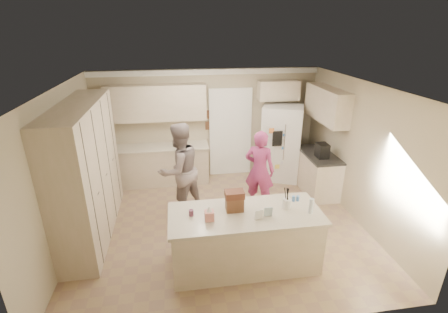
{
  "coord_description": "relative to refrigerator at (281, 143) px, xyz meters",
  "views": [
    {
      "loc": [
        -0.75,
        -5.14,
        3.51
      ],
      "look_at": [
        0.1,
        0.35,
        1.25
      ],
      "focal_mm": 26.0,
      "sensor_mm": 36.0,
      "label": 1
    }
  ],
  "objects": [
    {
      "name": "floor",
      "position": [
        -1.7,
        -1.82,
        -0.91
      ],
      "size": [
        5.2,
        4.6,
        0.02
      ],
      "primitive_type": "cube",
      "color": "#957B57",
      "rests_on": "ground"
    },
    {
      "name": "ceiling",
      "position": [
        -1.7,
        -1.82,
        1.71
      ],
      "size": [
        5.2,
        4.6,
        0.02
      ],
      "primitive_type": "cube",
      "color": "white",
      "rests_on": "wall_back"
    },
    {
      "name": "wall_back",
      "position": [
        -1.7,
        0.49,
        0.4
      ],
      "size": [
        5.2,
        0.02,
        2.6
      ],
      "primitive_type": "cube",
      "color": "#B8AB8B",
      "rests_on": "ground"
    },
    {
      "name": "wall_front",
      "position": [
        -1.7,
        -4.13,
        0.4
      ],
      "size": [
        5.2,
        0.02,
        2.6
      ],
      "primitive_type": "cube",
      "color": "#B8AB8B",
      "rests_on": "ground"
    },
    {
      "name": "wall_left",
      "position": [
        -4.31,
        -1.82,
        0.4
      ],
      "size": [
        0.02,
        4.6,
        2.6
      ],
      "primitive_type": "cube",
      "color": "#B8AB8B",
      "rests_on": "ground"
    },
    {
      "name": "wall_right",
      "position": [
        0.91,
        -1.82,
        0.4
      ],
      "size": [
        0.02,
        4.6,
        2.6
      ],
      "primitive_type": "cube",
      "color": "#B8AB8B",
      "rests_on": "ground"
    },
    {
      "name": "crown_back",
      "position": [
        -1.7,
        0.44,
        1.63
      ],
      "size": [
        5.2,
        0.08,
        0.12
      ],
      "primitive_type": "cube",
      "color": "white",
      "rests_on": "wall_back"
    },
    {
      "name": "pantry_bank",
      "position": [
        -4.0,
        -1.62,
        0.28
      ],
      "size": [
        0.6,
        2.6,
        2.35
      ],
      "primitive_type": "cube",
      "color": "beige",
      "rests_on": "floor"
    },
    {
      "name": "back_base_cab",
      "position": [
        -2.85,
        0.18,
        -0.46
      ],
      "size": [
        2.2,
        0.6,
        0.88
      ],
      "primitive_type": "cube",
      "color": "beige",
      "rests_on": "floor"
    },
    {
      "name": "back_countertop",
      "position": [
        -2.85,
        0.17,
        0.0
      ],
      "size": [
        2.24,
        0.63,
        0.04
      ],
      "primitive_type": "cube",
      "color": "beige",
      "rests_on": "back_base_cab"
    },
    {
      "name": "back_upper_cab",
      "position": [
        -2.85,
        0.3,
        1.0
      ],
      "size": [
        2.2,
        0.35,
        0.8
      ],
      "primitive_type": "cube",
      "color": "beige",
      "rests_on": "wall_back"
    },
    {
      "name": "doorway_opening",
      "position": [
        -1.15,
        0.46,
        0.15
      ],
      "size": [
        0.9,
        0.06,
        2.1
      ],
      "primitive_type": "cube",
      "color": "black",
      "rests_on": "floor"
    },
    {
      "name": "doorway_casing",
      "position": [
        -1.15,
        0.42,
        0.15
      ],
      "size": [
        1.02,
        0.03,
        2.22
      ],
      "primitive_type": "cube",
      "color": "white",
      "rests_on": "floor"
    },
    {
      "name": "wall_frame_upper",
      "position": [
        -1.68,
        0.45,
        0.65
      ],
      "size": [
        0.15,
        0.02,
        0.2
      ],
      "primitive_type": "cube",
      "color": "brown",
      "rests_on": "wall_back"
    },
    {
      "name": "wall_frame_lower",
      "position": [
        -1.68,
        0.45,
        0.38
      ],
      "size": [
        0.15,
        0.02,
        0.2
      ],
      "primitive_type": "cube",
      "color": "brown",
      "rests_on": "wall_back"
    },
    {
      "name": "refrigerator",
      "position": [
        0.0,
        0.0,
        0.0
      ],
      "size": [
        1.1,
        0.99,
        1.8
      ],
      "primitive_type": "cube",
      "rotation": [
        0.0,
        0.0,
        -0.38
      ],
      "color": "white",
      "rests_on": "floor"
    },
    {
      "name": "fridge_seam",
      "position": [
        0.0,
        -0.35,
        0.0
      ],
      "size": [
        0.02,
        0.02,
        1.78
      ],
      "primitive_type": "cube",
      "color": "gray",
      "rests_on": "refrigerator"
    },
    {
      "name": "fridge_dispenser",
      "position": [
        -0.22,
        -0.37,
        0.25
      ],
      "size": [
        0.22,
        0.03,
        0.35
      ],
      "primitive_type": "cube",
      "color": "black",
      "rests_on": "refrigerator"
    },
    {
      "name": "fridge_handle_l",
      "position": [
        -0.05,
        -0.37,
        0.15
      ],
      "size": [
        0.02,
        0.02,
        0.85
      ],
      "primitive_type": "cylinder",
      "color": "silver",
      "rests_on": "refrigerator"
    },
    {
      "name": "fridge_handle_r",
      "position": [
        0.05,
        -0.37,
        0.15
      ],
      "size": [
        0.02,
        0.02,
        0.85
      ],
      "primitive_type": "cylinder",
      "color": "silver",
      "rests_on": "refrigerator"
    },
    {
      "name": "over_fridge_cab",
      "position": [
        -0.05,
        0.3,
        1.2
      ],
      "size": [
        0.95,
        0.35,
        0.45
      ],
      "primitive_type": "cube",
      "color": "beige",
      "rests_on": "wall_back"
    },
    {
      "name": "right_base_cab",
      "position": [
        0.6,
        -0.82,
        -0.46
      ],
      "size": [
        0.6,
        1.2,
        0.88
      ],
      "primitive_type": "cube",
      "color": "beige",
      "rests_on": "floor"
    },
    {
      "name": "right_countertop",
      "position": [
        0.59,
        -0.82,
        0.0
      ],
      "size": [
        0.63,
        1.24,
        0.04
      ],
      "primitive_type": "cube",
      "color": "#2D2B28",
      "rests_on": "right_base_cab"
    },
    {
      "name": "right_upper_cab",
      "position": [
        0.73,
        -0.62,
        1.05
      ],
      "size": [
        0.35,
        1.5,
        0.7
      ],
      "primitive_type": "cube",
      "color": "beige",
      "rests_on": "wall_right"
    },
    {
      "name": "coffee_maker",
      "position": [
        0.55,
        -1.02,
        0.17
      ],
      "size": [
        0.22,
        0.28,
        0.3
      ],
      "primitive_type": "cube",
      "color": "black",
      "rests_on": "right_countertop"
    },
    {
      "name": "island_base",
      "position": [
        -1.5,
        -2.92,
        -0.46
      ],
      "size": [
        2.2,
        0.9,
        0.88
      ],
      "primitive_type": "cube",
      "color": "beige",
      "rests_on": "floor"
    },
    {
      "name": "island_top",
      "position": [
        -1.5,
        -2.92,
        0.0
      ],
      "size": [
        2.28,
        0.96,
        0.05
      ],
      "primitive_type": "cube",
      "color": "beige",
      "rests_on": "island_base"
    },
    {
      "name": "utensil_crock",
      "position": [
        -0.85,
        -2.87,
        0.1
      ],
      "size": [
        0.13,
        0.13,
        0.15
      ],
      "primitive_type": "cylinder",
      "color": "white",
      "rests_on": "island_top"
    },
    {
      "name": "tissue_box",
      "position": [
        -2.05,
        -3.02,
        0.1
      ],
      "size": [
        0.13,
        0.13,
        0.14
      ],
      "primitive_type": "cube",
      "color": "#DB837A",
      "rests_on": "island_top"
    },
    {
      "name": "tissue_plume",
      "position": [
        -2.05,
        -3.02,
        0.2
      ],
      "size": [
        0.08,
        0.08,
        0.08
      ],
      "primitive_type": "cone",
      "color": "white",
      "rests_on": "tissue_box"
    },
    {
      "name": "dollhouse_body",
      "position": [
        -1.65,
        -2.82,
        0.14
      ],
      "size": [
        0.26,
        0.18,
        0.22
      ],
      "primitive_type": "cube",
      "color": "brown",
      "rests_on": "island_top"
    },
    {
      "name": "dollhouse_roof",
      "position": [
        -1.65,
        -2.82,
        0.3
      ],
      "size": [
        0.28,
        0.2,
        0.1
      ],
      "primitive_type": "cube",
      "color": "#592D1E",
      "rests_on": "dollhouse_body"
    },
    {
      "name": "jam_jar",
      "position": [
        -2.3,
        -2.87,
        0.07
      ],
      "size": [
        0.07,
        0.07,
        0.09
      ],
      "primitive_type": "cylinder",
      "color": "#59263F",
      "rests_on": "island_top"
    },
    {
      "name": "greeting_card_a",
      "position": [
        -1.35,
        -3.12,
        0.11
      ],
      "size": [
        0.12,
        0.06,
        0.16
      ],
      "primitive_type": "cube",
      "rotation": [
        0.15,
        0.0,
        0.2
      ],
      "color": "white",
      "rests_on": "island_top"
    },
    {
      "name": "greeting_card_b",
      "position": [
        -1.2,
        -3.07,
        0.11
      ],
      "size": [
        0.12,
        0.05,
        0.16
      ],
      "primitive_type": "cube",
      "rotation": [
        0.15,
        0.0,
        -0.1
      ],
      "color": "silver",
      "rests_on": "island_top"
    },
    {
      "name": "water_bottle",
      "position": [
        -0.55,
        -3.07,
        0.14
      ],
      "size": [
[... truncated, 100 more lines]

